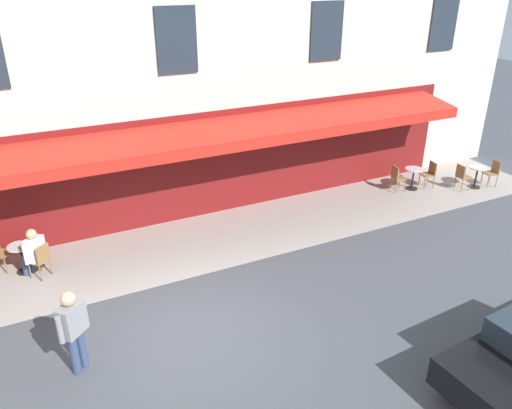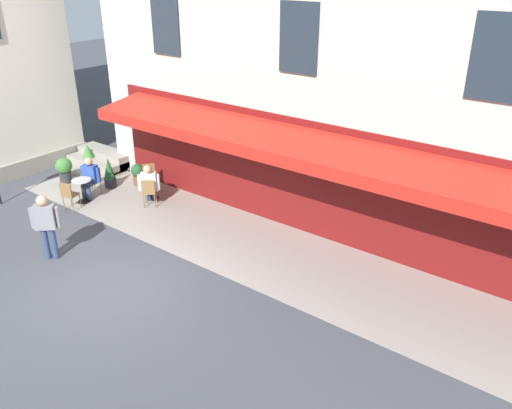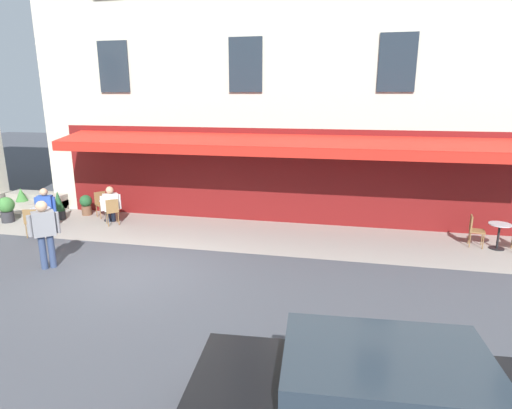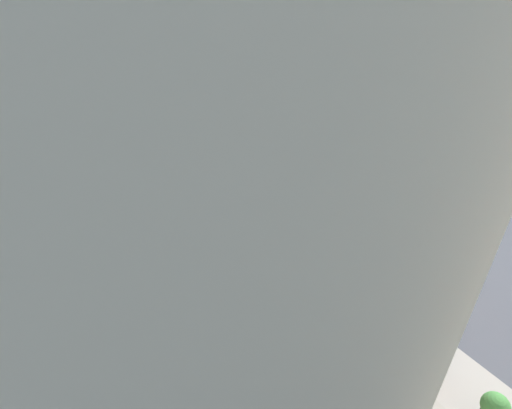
{
  "view_description": "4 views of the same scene",
  "coord_description": "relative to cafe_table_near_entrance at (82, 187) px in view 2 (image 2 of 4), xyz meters",
  "views": [
    {
      "loc": [
        2.45,
        8.17,
        6.9
      ],
      "look_at": [
        -3.01,
        -2.97,
        1.01
      ],
      "focal_mm": 34.97,
      "sensor_mm": 36.0,
      "label": 1
    },
    {
      "loc": [
        -8.92,
        6.21,
        6.94
      ],
      "look_at": [
        -1.55,
        -3.4,
        1.26
      ],
      "focal_mm": 36.72,
      "sensor_mm": 36.0,
      "label": 2
    },
    {
      "loc": [
        -4.94,
        8.78,
        4.23
      ],
      "look_at": [
        -2.35,
        -3.36,
        1.0
      ],
      "focal_mm": 29.35,
      "sensor_mm": 36.0,
      "label": 3
    },
    {
      "loc": [
        7.48,
        -9.43,
        8.26
      ],
      "look_at": [
        -1.93,
        -3.03,
        0.9
      ],
      "focal_mm": 28.64,
      "sensor_mm": 36.0,
      "label": 4
    }
  ],
  "objects": [
    {
      "name": "ground_plane",
      "position": [
        -4.51,
        2.39,
        -0.49
      ],
      "size": [
        70.0,
        70.0,
        0.0
      ],
      "primitive_type": "plane",
      "color": "#42444C"
    },
    {
      "name": "sidewalk_cafe_terrace",
      "position": [
        -7.76,
        -1.01,
        -0.49
      ],
      "size": [
        20.5,
        3.2,
        0.01
      ],
      "primitive_type": "cube",
      "color": "gray",
      "rests_on": "ground_plane"
    },
    {
      "name": "back_alley_steps",
      "position": [
        2.09,
        -2.21,
        -0.25
      ],
      "size": [
        2.4,
        1.75,
        0.6
      ],
      "color": "gray",
      "rests_on": "ground_plane"
    },
    {
      "name": "cafe_table_near_entrance",
      "position": [
        0.0,
        0.0,
        0.0
      ],
      "size": [
        0.6,
        0.6,
        0.75
      ],
      "color": "black",
      "rests_on": "ground_plane"
    },
    {
      "name": "cafe_chair_wicker_corner_left",
      "position": [
        -0.18,
        0.61,
        0.06
      ],
      "size": [
        0.5,
        0.5,
        0.91
      ],
      "color": "olive",
      "rests_on": "ground_plane"
    },
    {
      "name": "cafe_chair_wicker_under_awning",
      "position": [
        0.22,
        -0.59,
        0.06
      ],
      "size": [
        0.51,
        0.51,
        0.91
      ],
      "color": "olive",
      "rests_on": "ground_plane"
    },
    {
      "name": "cafe_table_mid_terrace",
      "position": [
        -1.5,
        -1.5,
        0.0
      ],
      "size": [
        0.6,
        0.6,
        0.75
      ],
      "color": "black",
      "rests_on": "ground_plane"
    },
    {
      "name": "cafe_chair_wicker_by_window",
      "position": [
        -1.92,
        -1.02,
        0.06
      ],
      "size": [
        0.56,
        0.56,
        0.91
      ],
      "color": "olive",
      "rests_on": "ground_plane"
    },
    {
      "name": "cafe_chair_wicker_corner_right",
      "position": [
        -0.99,
        -1.88,
        0.06
      ],
      "size": [
        0.56,
        0.56,
        0.91
      ],
      "color": "olive",
      "rests_on": "ground_plane"
    },
    {
      "name": "seated_patron_in_blue",
      "position": [
        0.14,
        -0.39,
        0.21
      ],
      "size": [
        0.63,
        0.62,
        1.3
      ],
      "color": "navy",
      "rests_on": "ground_plane"
    },
    {
      "name": "seated_companion_in_white",
      "position": [
        -1.78,
        -1.19,
        0.21
      ],
      "size": [
        0.63,
        0.64,
        1.31
      ],
      "color": "navy",
      "rests_on": "ground_plane"
    },
    {
      "name": "walking_pedestrian_in_grey",
      "position": [
        -2.25,
        2.61,
        0.53
      ],
      "size": [
        0.57,
        0.56,
        1.76
      ],
      "color": "navy",
      "rests_on": "ground_plane"
    },
    {
      "name": "potted_plant_entrance_right",
      "position": [
        0.31,
        -1.29,
        0.01
      ],
      "size": [
        0.39,
        0.39,
        1.03
      ],
      "color": "#2D2D33",
      "rests_on": "ground_plane"
    },
    {
      "name": "potted_plant_entrance_left",
      "position": [
        -0.3,
        -1.97,
        -0.08
      ],
      "size": [
        0.43,
        0.43,
        0.75
      ],
      "color": "brown",
      "rests_on": "ground_plane"
    },
    {
      "name": "potted_plant_mid_terrace",
      "position": [
        1.84,
        -0.6,
        -0.0
      ],
      "size": [
        0.54,
        0.54,
        0.88
      ],
      "color": "#2D2D33",
      "rests_on": "ground_plane"
    },
    {
      "name": "potted_plant_under_sign",
      "position": [
        2.43,
        -1.99,
        -0.06
      ],
      "size": [
        0.47,
        0.47,
        0.88
      ],
      "color": "brown",
      "rests_on": "ground_plane"
    }
  ]
}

